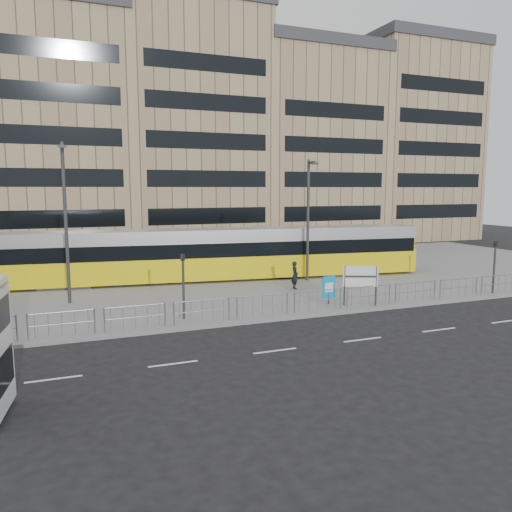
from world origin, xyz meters
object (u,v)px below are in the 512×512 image
object	(u,v)px
tram	(213,254)
traffic_light_west	(183,278)
ad_panel	(329,288)
station_sign	(360,278)
lamp_post_west	(66,217)
lamp_post_east	(308,215)
pedestrian	(295,275)
traffic_light_east	(495,260)

from	to	relation	value
tram	traffic_light_west	xyz separation A→B (m)	(-4.22, -9.41, 0.25)
ad_panel	station_sign	bearing A→B (deg)	-39.74
ad_panel	lamp_post_west	size ratio (longest dim) A/B	0.18
lamp_post_west	lamp_post_east	distance (m)	15.08
traffic_light_west	lamp_post_east	distance (m)	12.36
pedestrian	ad_panel	bearing A→B (deg)	-176.33
traffic_light_west	traffic_light_east	distance (m)	18.29
tram	pedestrian	distance (m)	6.24
traffic_light_east	lamp_post_west	world-z (taller)	lamp_post_west
tram	lamp_post_east	distance (m)	6.90
tram	pedestrian	xyz separation A→B (m)	(3.76, -4.91, -0.87)
ad_panel	traffic_light_west	size ratio (longest dim) A/B	0.48
ad_panel	lamp_post_east	world-z (taller)	lamp_post_east
tram	traffic_light_east	xyz separation A→B (m)	(14.05, -10.32, 0.25)
lamp_post_west	lamp_post_east	world-z (taller)	lamp_post_west
tram	lamp_post_east	size ratio (longest dim) A/B	3.66
tram	lamp_post_west	distance (m)	10.43
traffic_light_east	traffic_light_west	bearing A→B (deg)	156.88
station_sign	pedestrian	bearing A→B (deg)	127.59
pedestrian	traffic_light_west	size ratio (longest dim) A/B	0.55
pedestrian	traffic_light_east	bearing A→B (deg)	-113.13
traffic_light_west	traffic_light_east	world-z (taller)	same
lamp_post_west	lamp_post_east	size ratio (longest dim) A/B	1.07
station_sign	ad_panel	size ratio (longest dim) A/B	1.40
ad_panel	traffic_light_west	world-z (taller)	traffic_light_west
traffic_light_east	lamp_post_east	bearing A→B (deg)	116.56
pedestrian	lamp_post_east	xyz separation A→B (m)	(2.06, 2.31, 3.51)
traffic_light_east	ad_panel	bearing A→B (deg)	153.58
tram	station_sign	bearing A→B (deg)	-56.73
tram	station_sign	distance (m)	11.30
traffic_light_east	lamp_post_east	size ratio (longest dim) A/B	0.39
ad_panel	pedestrian	bearing A→B (deg)	82.43
station_sign	traffic_light_east	size ratio (longest dim) A/B	0.68
traffic_light_west	tram	bearing A→B (deg)	52.34
traffic_light_west	traffic_light_east	xyz separation A→B (m)	(18.27, -0.92, 0.00)
station_sign	traffic_light_east	bearing A→B (deg)	22.08
ad_panel	lamp_post_east	xyz separation A→B (m)	(2.13, 6.61, 3.49)
station_sign	lamp_post_east	xyz separation A→B (m)	(0.76, 7.50, 2.92)
lamp_post_east	traffic_light_east	bearing A→B (deg)	-43.19
tram	ad_panel	world-z (taller)	tram
station_sign	traffic_light_west	xyz separation A→B (m)	(-9.27, 0.69, 0.52)
traffic_light_west	ad_panel	bearing A→B (deg)	-12.03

